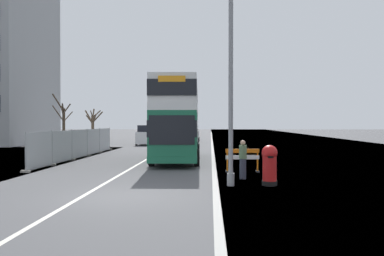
% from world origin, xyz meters
% --- Properties ---
extents(ground, '(140.00, 280.00, 0.10)m').
position_xyz_m(ground, '(0.64, 0.12, -0.05)').
color(ground, '#4C4C4F').
extents(double_decker_bus, '(3.08, 10.59, 5.12)m').
position_xyz_m(double_decker_bus, '(0.90, 12.94, 2.73)').
color(double_decker_bus, '#196042').
rests_on(double_decker_bus, ground).
extents(lamppost_foreground, '(0.29, 0.70, 9.43)m').
position_xyz_m(lamppost_foreground, '(3.84, 2.57, 4.48)').
color(lamppost_foreground, gray).
rests_on(lamppost_foreground, ground).
extents(red_pillar_postbox, '(0.62, 0.62, 1.60)m').
position_xyz_m(red_pillar_postbox, '(5.38, 2.71, 0.88)').
color(red_pillar_postbox, black).
rests_on(red_pillar_postbox, ground).
extents(roadworks_barrier, '(1.69, 0.57, 1.18)m').
position_xyz_m(roadworks_barrier, '(4.64, 6.97, 0.75)').
color(roadworks_barrier, orange).
rests_on(roadworks_barrier, ground).
extents(construction_site_fence, '(0.44, 17.20, 2.03)m').
position_xyz_m(construction_site_fence, '(-6.12, 14.87, 0.97)').
color(construction_site_fence, '#A8AAAD').
rests_on(construction_site_fence, ground).
extents(car_oncoming_near, '(2.04, 4.10, 2.20)m').
position_xyz_m(car_oncoming_near, '(-4.04, 31.84, 1.03)').
color(car_oncoming_near, silver).
rests_on(car_oncoming_near, ground).
extents(car_receding_mid, '(1.98, 4.06, 2.24)m').
position_xyz_m(car_receding_mid, '(0.63, 38.80, 1.05)').
color(car_receding_mid, silver).
rests_on(car_receding_mid, ground).
extents(car_receding_far, '(2.00, 3.94, 2.34)m').
position_xyz_m(car_receding_far, '(-3.44, 45.04, 1.09)').
color(car_receding_far, slate).
rests_on(car_receding_far, ground).
extents(bare_tree_far_verge_near, '(2.09, 2.67, 5.56)m').
position_xyz_m(bare_tree_far_verge_near, '(-12.76, 29.88, 2.67)').
color(bare_tree_far_verge_near, '#4C3D2D').
rests_on(bare_tree_far_verge_near, ground).
extents(bare_tree_far_verge_mid, '(2.98, 2.35, 4.60)m').
position_xyz_m(bare_tree_far_verge_mid, '(-14.53, 47.21, 2.45)').
color(bare_tree_far_verge_mid, '#4C3D2D').
rests_on(bare_tree_far_verge_mid, ground).
extents(pedestrian_at_kerb, '(0.34, 0.34, 1.71)m').
position_xyz_m(pedestrian_at_kerb, '(4.47, 4.58, 0.86)').
color(pedestrian_at_kerb, '#2D3342').
rests_on(pedestrian_at_kerb, ground).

